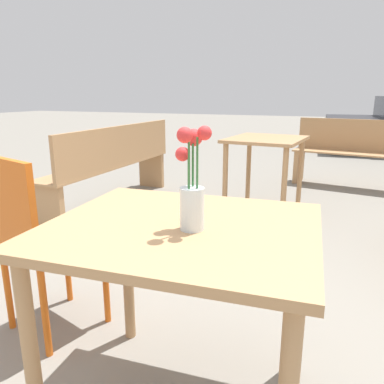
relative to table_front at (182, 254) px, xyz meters
The scene contains 6 objects.
table_front is the anchor object (origin of this frame).
flower_vase 0.24m from the table_front, 32.84° to the right, with size 0.12×0.13×0.33m.
cafe_chair 0.84m from the table_front, 168.98° to the left, with size 0.49×0.49×0.90m.
bench_middle 2.76m from the table_front, 128.54° to the left, with size 0.37×1.97×0.85m.
bench_far 4.11m from the table_front, 79.63° to the left, with size 1.79×0.61×0.85m.
table_back 2.62m from the table_front, 95.42° to the left, with size 0.76×0.86×0.74m.
Camera 1 is at (0.48, -1.08, 1.16)m, focal length 35.00 mm.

